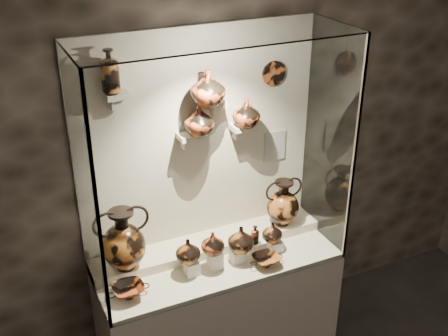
# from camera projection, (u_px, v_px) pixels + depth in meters

# --- Properties ---
(wall_back) EXTENTS (5.00, 0.02, 3.20)m
(wall_back) POSITION_uv_depth(u_px,v_px,m) (198.00, 143.00, 3.81)
(wall_back) COLOR #2E251D
(wall_back) RESTS_ON ground
(plinth) EXTENTS (1.70, 0.60, 0.80)m
(plinth) POSITION_uv_depth(u_px,v_px,m) (219.00, 309.00, 4.09)
(plinth) COLOR beige
(plinth) RESTS_ON floor
(front_tier) EXTENTS (1.68, 0.58, 0.03)m
(front_tier) POSITION_uv_depth(u_px,v_px,m) (219.00, 263.00, 3.90)
(front_tier) COLOR beige
(front_tier) RESTS_ON plinth
(rear_tier) EXTENTS (1.70, 0.25, 0.10)m
(rear_tier) POSITION_uv_depth(u_px,v_px,m) (208.00, 246.00, 4.03)
(rear_tier) COLOR beige
(rear_tier) RESTS_ON plinth
(back_panel) EXTENTS (1.70, 0.03, 1.60)m
(back_panel) POSITION_uv_depth(u_px,v_px,m) (199.00, 143.00, 3.80)
(back_panel) COLOR beige
(back_panel) RESTS_ON plinth
(glass_front) EXTENTS (1.70, 0.01, 1.60)m
(glass_front) POSITION_uv_depth(u_px,v_px,m) (239.00, 182.00, 3.31)
(glass_front) COLOR white
(glass_front) RESTS_ON plinth
(glass_left) EXTENTS (0.01, 0.60, 1.60)m
(glass_left) POSITION_uv_depth(u_px,v_px,m) (84.00, 189.00, 3.23)
(glass_left) COLOR white
(glass_left) RESTS_ON plinth
(glass_right) EXTENTS (0.01, 0.60, 1.60)m
(glass_right) POSITION_uv_depth(u_px,v_px,m) (330.00, 139.00, 3.87)
(glass_right) COLOR white
(glass_right) RESTS_ON plinth
(glass_top) EXTENTS (1.70, 0.60, 0.01)m
(glass_top) POSITION_uv_depth(u_px,v_px,m) (217.00, 36.00, 3.19)
(glass_top) COLOR white
(glass_top) RESTS_ON back_panel
(frame_post_left) EXTENTS (0.02, 0.02, 1.60)m
(frame_post_left) POSITION_uv_depth(u_px,v_px,m) (97.00, 213.00, 2.99)
(frame_post_left) COLOR gray
(frame_post_left) RESTS_ON plinth
(frame_post_right) EXTENTS (0.02, 0.02, 1.60)m
(frame_post_right) POSITION_uv_depth(u_px,v_px,m) (354.00, 155.00, 3.63)
(frame_post_right) COLOR gray
(frame_post_right) RESTS_ON plinth
(pedestal_a) EXTENTS (0.09, 0.09, 0.10)m
(pedestal_a) POSITION_uv_depth(u_px,v_px,m) (192.00, 267.00, 3.75)
(pedestal_a) COLOR silver
(pedestal_a) RESTS_ON front_tier
(pedestal_b) EXTENTS (0.09, 0.09, 0.13)m
(pedestal_b) POSITION_uv_depth(u_px,v_px,m) (215.00, 259.00, 3.80)
(pedestal_b) COLOR silver
(pedestal_b) RESTS_ON front_tier
(pedestal_c) EXTENTS (0.09, 0.09, 0.09)m
(pedestal_c) POSITION_uv_depth(u_px,v_px,m) (237.00, 255.00, 3.88)
(pedestal_c) COLOR silver
(pedestal_c) RESTS_ON front_tier
(pedestal_d) EXTENTS (0.09, 0.09, 0.12)m
(pedestal_d) POSITION_uv_depth(u_px,v_px,m) (258.00, 248.00, 3.93)
(pedestal_d) COLOR silver
(pedestal_d) RESTS_ON front_tier
(pedestal_e) EXTENTS (0.09, 0.09, 0.08)m
(pedestal_e) POSITION_uv_depth(u_px,v_px,m) (275.00, 245.00, 3.99)
(pedestal_e) COLOR silver
(pedestal_e) RESTS_ON front_tier
(bracket_ul) EXTENTS (0.14, 0.12, 0.04)m
(bracket_ul) POSITION_uv_depth(u_px,v_px,m) (117.00, 95.00, 3.33)
(bracket_ul) COLOR beige
(bracket_ul) RESTS_ON back_panel
(bracket_ca) EXTENTS (0.14, 0.12, 0.04)m
(bracket_ca) POSITION_uv_depth(u_px,v_px,m) (189.00, 136.00, 3.66)
(bracket_ca) COLOR beige
(bracket_ca) RESTS_ON back_panel
(bracket_cb) EXTENTS (0.10, 0.12, 0.04)m
(bracket_cb) POSITION_uv_depth(u_px,v_px,m) (216.00, 103.00, 3.64)
(bracket_cb) COLOR beige
(bracket_cb) RESTS_ON back_panel
(bracket_cc) EXTENTS (0.14, 0.12, 0.04)m
(bracket_cc) POSITION_uv_depth(u_px,v_px,m) (241.00, 127.00, 3.80)
(bracket_cc) COLOR beige
(bracket_cc) RESTS_ON back_panel
(amphora_left) EXTENTS (0.41, 0.41, 0.43)m
(amphora_left) POSITION_uv_depth(u_px,v_px,m) (123.00, 240.00, 3.62)
(amphora_left) COLOR #9F551E
(amphora_left) RESTS_ON rear_tier
(amphora_right) EXTENTS (0.37, 0.37, 0.36)m
(amphora_right) POSITION_uv_depth(u_px,v_px,m) (283.00, 202.00, 4.12)
(amphora_right) COLOR #9F551E
(amphora_right) RESTS_ON rear_tier
(jug_a) EXTENTS (0.20, 0.20, 0.17)m
(jug_a) POSITION_uv_depth(u_px,v_px,m) (188.00, 251.00, 3.68)
(jug_a) COLOR #9F551E
(jug_a) RESTS_ON pedestal_a
(jug_b) EXTENTS (0.17, 0.17, 0.16)m
(jug_b) POSITION_uv_depth(u_px,v_px,m) (213.00, 243.00, 3.72)
(jug_b) COLOR #9E3D1C
(jug_b) RESTS_ON pedestal_b
(jug_c) EXTENTS (0.20, 0.20, 0.19)m
(jug_c) POSITION_uv_depth(u_px,v_px,m) (241.00, 239.00, 3.81)
(jug_c) COLOR #9F551E
(jug_c) RESTS_ON pedestal_c
(jug_e) EXTENTS (0.17, 0.17, 0.15)m
(jug_e) POSITION_uv_depth(u_px,v_px,m) (272.00, 232.00, 3.94)
(jug_e) COLOR #9F551E
(jug_e) RESTS_ON pedestal_e
(lekythos_small) EXTENTS (0.09, 0.09, 0.16)m
(lekythos_small) POSITION_uv_depth(u_px,v_px,m) (255.00, 234.00, 3.84)
(lekythos_small) COLOR #9E3D1C
(lekythos_small) RESTS_ON pedestal_d
(kylix_left) EXTENTS (0.30, 0.27, 0.10)m
(kylix_left) POSITION_uv_depth(u_px,v_px,m) (128.00, 290.00, 3.53)
(kylix_left) COLOR #9E3D1C
(kylix_left) RESTS_ON front_tier
(kylix_right) EXTENTS (0.26, 0.22, 0.09)m
(kylix_right) POSITION_uv_depth(u_px,v_px,m) (266.00, 260.00, 3.83)
(kylix_right) COLOR #9F551E
(kylix_right) RESTS_ON front_tier
(lekythos_tall) EXTENTS (0.13, 0.13, 0.30)m
(lekythos_tall) POSITION_uv_depth(u_px,v_px,m) (110.00, 69.00, 3.23)
(lekythos_tall) COLOR #9F551E
(lekythos_tall) RESTS_ON bracket_ul
(ovoid_vase_a) EXTENTS (0.20, 0.20, 0.21)m
(ovoid_vase_a) POSITION_uv_depth(u_px,v_px,m) (199.00, 120.00, 3.59)
(ovoid_vase_a) COLOR #9E3D1C
(ovoid_vase_a) RESTS_ON bracket_ca
(ovoid_vase_b) EXTENTS (0.23, 0.23, 0.23)m
(ovoid_vase_b) POSITION_uv_depth(u_px,v_px,m) (208.00, 88.00, 3.50)
(ovoid_vase_b) COLOR #9E3D1C
(ovoid_vase_b) RESTS_ON bracket_cb
(ovoid_vase_c) EXTENTS (0.23, 0.23, 0.19)m
(ovoid_vase_c) POSITION_uv_depth(u_px,v_px,m) (246.00, 113.00, 3.72)
(ovoid_vase_c) COLOR #9E3D1C
(ovoid_vase_c) RESTS_ON bracket_cc
(wall_plate) EXTENTS (0.17, 0.02, 0.17)m
(wall_plate) POSITION_uv_depth(u_px,v_px,m) (274.00, 73.00, 3.79)
(wall_plate) COLOR #93421C
(wall_plate) RESTS_ON back_panel
(info_placard) EXTENTS (0.17, 0.01, 0.23)m
(info_placard) POSITION_uv_depth(u_px,v_px,m) (274.00, 146.00, 4.06)
(info_placard) COLOR beige
(info_placard) RESTS_ON back_panel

